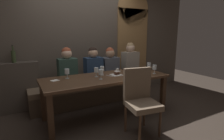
# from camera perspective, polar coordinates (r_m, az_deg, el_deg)

# --- Properties ---
(ground) EXTENTS (9.00, 9.00, 0.00)m
(ground) POSITION_cam_1_polar(r_m,az_deg,el_deg) (3.39, -1.79, -14.35)
(ground) COLOR #382D26
(back_wall_tiled) EXTENTS (6.00, 0.12, 3.00)m
(back_wall_tiled) POSITION_cam_1_polar(r_m,az_deg,el_deg) (4.18, -9.62, 11.67)
(back_wall_tiled) COLOR brown
(back_wall_tiled) RESTS_ON ground
(arched_door) EXTENTS (0.90, 0.05, 2.55)m
(arched_door) POSITION_cam_1_polar(r_m,az_deg,el_deg) (4.73, 6.62, 10.09)
(arched_door) COLOR olive
(arched_door) RESTS_ON ground
(back_counter) EXTENTS (1.10, 0.28, 0.95)m
(back_counter) POSITION_cam_1_polar(r_m,az_deg,el_deg) (3.91, -30.25, -4.99)
(back_counter) COLOR #494138
(back_counter) RESTS_ON ground
(dining_table) EXTENTS (2.20, 0.84, 0.74)m
(dining_table) POSITION_cam_1_polar(r_m,az_deg,el_deg) (3.16, -1.87, -3.66)
(dining_table) COLOR #412B1C
(dining_table) RESTS_ON ground
(banquette_bench) EXTENTS (2.50, 0.44, 0.45)m
(banquette_bench) POSITION_cam_1_polar(r_m,az_deg,el_deg) (3.90, -6.47, -7.26)
(banquette_bench) COLOR #4A3C2E
(banquette_bench) RESTS_ON ground
(chair_near_side) EXTENTS (0.50, 0.50, 0.98)m
(chair_near_side) POSITION_cam_1_polar(r_m,az_deg,el_deg) (2.71, 9.07, -8.50)
(chair_near_side) COLOR #4C3321
(chair_near_side) RESTS_ON ground
(diner_redhead) EXTENTS (0.36, 0.24, 0.77)m
(diner_redhead) POSITION_cam_1_polar(r_m,az_deg,el_deg) (3.62, -14.10, 0.61)
(diner_redhead) COLOR #2D473D
(diner_redhead) RESTS_ON banquette_bench
(diner_bearded) EXTENTS (0.36, 0.24, 0.77)m
(diner_bearded) POSITION_cam_1_polar(r_m,az_deg,el_deg) (3.75, -6.01, 1.22)
(diner_bearded) COLOR navy
(diner_bearded) RESTS_ON banquette_bench
(diner_far_end) EXTENTS (0.36, 0.24, 0.74)m
(diner_far_end) POSITION_cam_1_polar(r_m,az_deg,el_deg) (3.95, -0.61, 1.60)
(diner_far_end) COLOR #4C515B
(diner_far_end) RESTS_ON banquette_bench
(diner_near_end) EXTENTS (0.36, 0.24, 0.83)m
(diner_near_end) POSITION_cam_1_polar(r_m,az_deg,el_deg) (4.22, 5.83, 2.82)
(diner_near_end) COLOR #9E9384
(diner_near_end) RESTS_ON banquette_bench
(wine_bottle_pale_label) EXTENTS (0.08, 0.08, 0.33)m
(wine_bottle_pale_label) POSITION_cam_1_polar(r_m,az_deg,el_deg) (3.80, -28.97, 3.90)
(wine_bottle_pale_label) COLOR #384728
(wine_bottle_pale_label) RESTS_ON back_counter
(wine_glass_end_right) EXTENTS (0.08, 0.08, 0.16)m
(wine_glass_end_right) POSITION_cam_1_polar(r_m,az_deg,el_deg) (3.23, -3.20, 0.30)
(wine_glass_end_right) COLOR silver
(wine_glass_end_right) RESTS_ON dining_table
(wine_glass_far_left) EXTENTS (0.08, 0.08, 0.16)m
(wine_glass_far_left) POSITION_cam_1_polar(r_m,az_deg,el_deg) (3.11, -5.07, -0.06)
(wine_glass_far_left) COLOR silver
(wine_glass_far_left) RESTS_ON dining_table
(wine_glass_center_front) EXTENTS (0.08, 0.08, 0.16)m
(wine_glass_center_front) POSITION_cam_1_polar(r_m,az_deg,el_deg) (3.08, -14.20, -0.51)
(wine_glass_center_front) COLOR silver
(wine_glass_center_front) RESTS_ON dining_table
(wine_glass_far_right) EXTENTS (0.08, 0.08, 0.16)m
(wine_glass_far_right) POSITION_cam_1_polar(r_m,az_deg,el_deg) (2.94, -3.59, -0.82)
(wine_glass_far_right) COLOR silver
(wine_glass_far_right) RESTS_ON dining_table
(wine_glass_center_back) EXTENTS (0.08, 0.08, 0.16)m
(wine_glass_center_back) POSITION_cam_1_polar(r_m,az_deg,el_deg) (3.73, 11.78, 1.63)
(wine_glass_center_back) COLOR silver
(wine_glass_center_back) RESTS_ON dining_table
(wine_glass_near_right) EXTENTS (0.08, 0.08, 0.16)m
(wine_glass_near_right) POSITION_cam_1_polar(r_m,az_deg,el_deg) (3.45, 13.45, 0.81)
(wine_glass_near_right) COLOR silver
(wine_glass_near_right) RESTS_ON dining_table
(espresso_cup) EXTENTS (0.12, 0.12, 0.06)m
(espresso_cup) POSITION_cam_1_polar(r_m,az_deg,el_deg) (3.55, 1.74, -0.07)
(espresso_cup) COLOR white
(espresso_cup) RESTS_ON dining_table
(dessert_plate) EXTENTS (0.19, 0.19, 0.05)m
(dessert_plate) POSITION_cam_1_polar(r_m,az_deg,el_deg) (3.24, 1.47, -1.40)
(dessert_plate) COLOR white
(dessert_plate) RESTS_ON dining_table
(fork_on_table) EXTENTS (0.06, 0.17, 0.01)m
(fork_on_table) POSITION_cam_1_polar(r_m,az_deg,el_deg) (3.18, -0.79, -1.87)
(fork_on_table) COLOR silver
(fork_on_table) RESTS_ON dining_table
(folded_napkin) EXTENTS (0.14, 0.13, 0.01)m
(folded_napkin) POSITION_cam_1_polar(r_m,az_deg,el_deg) (3.00, -17.84, -3.23)
(folded_napkin) COLOR silver
(folded_napkin) RESTS_ON dining_table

